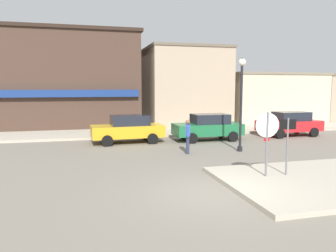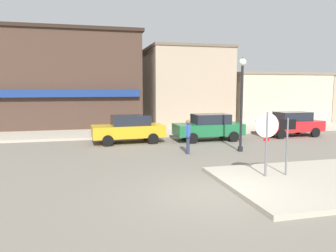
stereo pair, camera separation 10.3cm
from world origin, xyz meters
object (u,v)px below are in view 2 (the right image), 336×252
one_way_sign (287,141)px  lamp_post (242,91)px  parked_car_second (209,127)px  parked_car_nearest (129,128)px  stop_sign (267,136)px  parked_car_third (291,124)px  pedestrian_crossing_near (188,136)px

one_way_sign → lamp_post: (0.75, 4.88, 1.63)m
parked_car_second → parked_car_nearest: bearing=175.8°
one_way_sign → lamp_post: bearing=81.2°
parked_car_nearest → parked_car_second: same height
stop_sign → parked_car_second: stop_sign is taller
lamp_post → parked_car_second: bearing=94.5°
lamp_post → one_way_sign: bearing=-98.8°
one_way_sign → parked_car_third: size_ratio=0.52×
stop_sign → parked_car_nearest: 9.40m
stop_sign → parked_car_second: 8.49m
parked_car_nearest → one_way_sign: bearing=-64.2°
parked_car_second → parked_car_third: size_ratio=0.99×
parked_car_third → parked_car_nearest: bearing=180.0°
stop_sign → parked_car_nearest: bearing=111.7°
one_way_sign → lamp_post: lamp_post is taller
one_way_sign → lamp_post: 5.20m
one_way_sign → parked_car_third: one_way_sign is taller
one_way_sign → pedestrian_crossing_near: size_ratio=1.30×
one_way_sign → parked_car_second: size_ratio=0.52×
lamp_post → pedestrian_crossing_near: 3.39m
stop_sign → parked_car_nearest: stop_sign is taller
parked_car_nearest → pedestrian_crossing_near: size_ratio=2.54×
stop_sign → parked_car_third: size_ratio=0.57×
parked_car_third → parked_car_second: bearing=-176.6°
parked_car_third → pedestrian_crossing_near: size_ratio=2.51×
lamp_post → pedestrian_crossing_near: size_ratio=2.82×
stop_sign → one_way_sign: 0.78m
one_way_sign → pedestrian_crossing_near: one_way_sign is taller
lamp_post → parked_car_nearest: size_ratio=1.11×
lamp_post → stop_sign: bearing=-107.3°
parked_car_nearest → parked_car_second: bearing=-4.2°
parked_car_second → pedestrian_crossing_near: pedestrian_crossing_near is taller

